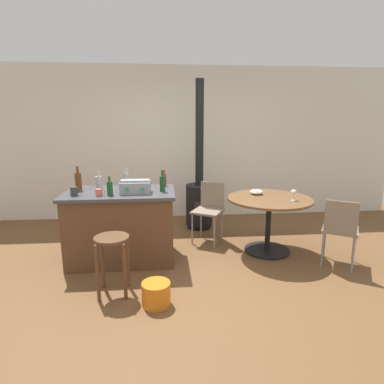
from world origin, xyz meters
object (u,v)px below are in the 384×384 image
Objects in this scene: dining_table at (269,210)px; folding_chair_near at (340,227)px; folding_chair_far at (209,207)px; wine_glass at (294,192)px; bottle_3 at (78,181)px; bottle_5 at (110,188)px; kitchen_island at (122,226)px; toolbox at (135,187)px; plastic_bucket at (156,294)px; wooden_stool at (112,251)px; cup_0 at (74,191)px; serving_bowl at (256,192)px; bottle_4 at (162,183)px; bottle_0 at (127,180)px; cup_1 at (99,192)px; bottle_1 at (99,182)px; bottle_2 at (164,180)px; wood_stove at (199,194)px.

dining_table is 0.89m from folding_chair_near.
wine_glass is at bearing -33.29° from folding_chair_far.
bottle_3 is 1.35× the size of bottle_5.
kitchen_island is 1.95m from dining_table.
toolbox is 1.35m from plastic_bucket.
wooden_stool is 2.15m from dining_table.
bottle_3 is at bearing 169.64° from folding_chair_near.
toolbox is at bearing -174.30° from dining_table.
dining_table is 2.51m from bottle_3.
serving_bowl is (2.33, 0.48, -0.16)m from cup_0.
kitchen_island reaches higher than plastic_bucket.
plastic_bucket is at bearing -114.48° from folding_chair_far.
bottle_4 is at bearing -138.05° from folding_chair_far.
toolbox reaches higher than folding_chair_far.
folding_chair_near is 2.73m from bottle_0.
folding_chair_near is 2.91m from cup_1.
kitchen_island reaches higher than folding_chair_far.
bottle_0 is at bearing -178.00° from serving_bowl.
cup_0 reaches higher than wooden_stool.
bottle_4 is (-2.13, 0.41, 0.50)m from folding_chair_near.
toolbox is at bearing -67.13° from bottle_0.
plastic_bucket is at bearing -44.19° from cup_0.
wooden_stool is at bearing -147.67° from serving_bowl.
bottle_1 is 1.89× the size of cup_1.
bottle_2 reaches higher than serving_bowl.
bottle_0 is at bearing 36.47° from cup_0.
bottle_2 is 1.16m from cup_0.
bottle_1 is at bearing 100.92° from cup_1.
bottle_0 reaches higher than bottle_2.
bottle_4 is (-0.68, -0.61, 0.49)m from folding_chair_far.
bottle_3 reaches higher than cup_0.
cup_0 reaches higher than wine_glass.
serving_bowl is at bearing 45.44° from plastic_bucket.
bottle_0 is 1.29× the size of bottle_1.
cup_1 reaches higher than folding_chair_far.
wooden_stool is at bearing -119.01° from wood_stove.
folding_chair_near is at bearing -10.80° from bottle_4.
kitchen_island is 9.42× the size of wine_glass.
wine_glass is at bearing -1.42° from bottle_4.
bottle_4 is at bearing -175.03° from dining_table.
bottle_5 reaches higher than serving_bowl.
serving_bowl is at bearing 13.69° from toolbox.
bottle_0 is 1.65m from plastic_bucket.
bottle_3 reaches higher than wine_glass.
bottle_1 is at bearing 175.50° from dining_table.
cup_0 is 0.84× the size of wine_glass.
bottle_4 is (0.83, -0.30, 0.02)m from bottle_1.
cup_1 is (0.29, -0.03, -0.01)m from cup_0.
toolbox is at bearing 171.77° from folding_chair_near.
bottle_5 is at bearing -166.36° from bottle_4.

